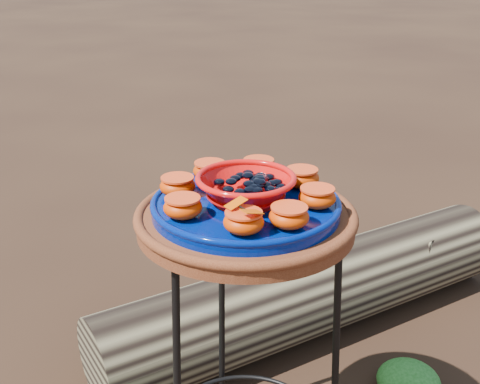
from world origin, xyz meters
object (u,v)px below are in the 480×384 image
object	(u,v)px
cobalt_plate	(246,207)
driftwood_log	(313,292)
terracotta_saucer	(246,221)
plant_stand	(245,364)
red_bowl	(246,189)

from	to	relation	value
cobalt_plate	driftwood_log	distance (m)	0.91
driftwood_log	terracotta_saucer	bearing A→B (deg)	-127.06
terracotta_saucer	plant_stand	bearing A→B (deg)	0.00
driftwood_log	red_bowl	bearing A→B (deg)	-127.06
terracotta_saucer	cobalt_plate	size ratio (longest dim) A/B	1.17
cobalt_plate	red_bowl	bearing A→B (deg)	0.00
plant_stand	red_bowl	xyz separation A→B (m)	(0.00, 0.00, 0.44)
terracotta_saucer	cobalt_plate	world-z (taller)	cobalt_plate
red_bowl	driftwood_log	distance (m)	0.94
cobalt_plate	red_bowl	size ratio (longest dim) A/B	2.00
cobalt_plate	red_bowl	distance (m)	0.04
terracotta_saucer	driftwood_log	bearing A→B (deg)	52.94
terracotta_saucer	driftwood_log	distance (m)	0.89
plant_stand	terracotta_saucer	size ratio (longest dim) A/B	1.55
plant_stand	terracotta_saucer	distance (m)	0.37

